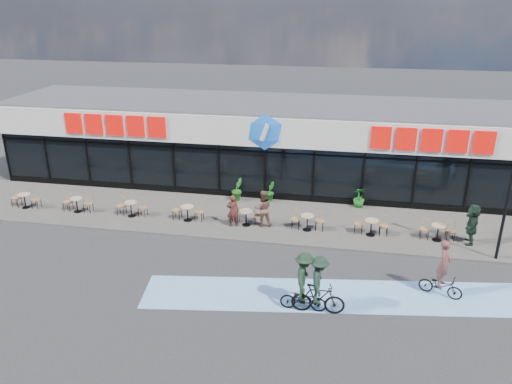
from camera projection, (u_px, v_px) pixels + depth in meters
ground at (237, 265)px, 20.18m from camera, size 120.00×120.00×0.00m
sidewalk at (257, 218)px, 24.27m from camera, size 44.00×5.00×0.10m
bike_lane at (335, 296)px, 18.13m from camera, size 14.17×4.13×0.01m
building at (274, 143)px, 28.39m from camera, size 30.60×6.57×4.75m
lamp_post at (510, 188)px, 19.35m from camera, size 0.28×0.28×5.25m
bistro_set_0 at (26, 199)px, 25.28m from camera, size 1.54×0.62×0.90m
bistro_set_1 at (78, 203)px, 24.80m from camera, size 1.54×0.62×0.90m
bistro_set_2 at (132, 207)px, 24.32m from camera, size 1.54×0.62×0.90m
bistro_set_3 at (188, 211)px, 23.84m from camera, size 1.54×0.62×0.90m
bistro_set_4 at (247, 215)px, 23.36m from camera, size 1.54×0.62×0.90m
bistro_set_5 at (308, 220)px, 22.88m from camera, size 1.54×0.62×0.90m
bistro_set_6 at (371, 225)px, 22.40m from camera, size 1.54×0.62×0.90m
bistro_set_7 at (438, 230)px, 21.92m from camera, size 1.54×0.62×0.90m
potted_plant_left at (270, 191)px, 26.05m from camera, size 0.55×0.64×1.04m
potted_plant_mid at (237, 189)px, 26.10m from camera, size 0.63×0.73×1.20m
potted_plant_right at (359, 197)px, 25.28m from camera, size 0.73×0.73×1.02m
patron_left at (233, 211)px, 23.06m from camera, size 0.65×0.52×1.55m
patron_right at (263, 208)px, 23.08m from camera, size 0.98×0.84×1.76m
pedestrian_a at (472, 224)px, 21.43m from camera, size 0.91×1.78×1.83m
cyclist_a at (304, 285)px, 16.97m from camera, size 1.62×1.14×2.21m
cyclist_b at (442, 276)px, 17.87m from camera, size 1.64×1.06×2.22m
cyclist_c at (319, 289)px, 16.83m from camera, size 1.85×1.12×2.16m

